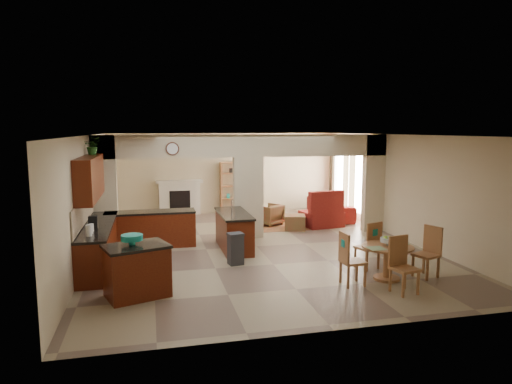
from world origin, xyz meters
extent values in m
plane|color=gray|center=(0.00, 0.00, 0.00)|extent=(10.00, 10.00, 0.00)
plane|color=white|center=(0.00, 0.00, 2.80)|extent=(10.00, 10.00, 0.00)
plane|color=beige|center=(0.00, 5.00, 1.40)|extent=(8.00, 0.00, 8.00)
plane|color=beige|center=(0.00, -5.00, 1.40)|extent=(8.00, 0.00, 8.00)
plane|color=beige|center=(-4.00, 0.00, 1.40)|extent=(0.00, 10.00, 10.00)
plane|color=beige|center=(4.00, 0.00, 1.40)|extent=(0.00, 10.00, 10.00)
cube|color=beige|center=(-3.70, 1.00, 1.40)|extent=(0.60, 0.25, 2.80)
cube|color=beige|center=(0.00, 1.00, 1.10)|extent=(0.80, 0.25, 2.20)
cube|color=beige|center=(3.70, 1.00, 1.40)|extent=(0.60, 0.25, 2.80)
cube|color=beige|center=(0.00, 1.00, 2.50)|extent=(8.00, 0.25, 0.60)
cube|color=#460E08|center=(-3.70, -0.80, 0.43)|extent=(0.60, 3.20, 0.86)
cube|color=black|center=(-3.70, -0.80, 0.89)|extent=(0.62, 3.22, 0.05)
cube|color=tan|center=(-3.98, -0.80, 1.20)|extent=(0.02, 3.20, 0.55)
cube|color=#460E08|center=(-2.60, 0.57, 0.43)|extent=(2.20, 0.60, 0.86)
cube|color=black|center=(-2.60, 0.57, 0.89)|extent=(2.22, 0.62, 0.05)
cube|color=#460E08|center=(-3.82, -0.80, 1.92)|extent=(0.35, 2.40, 0.90)
cube|color=#460E08|center=(-0.60, -0.10, 0.43)|extent=(0.65, 1.80, 0.86)
cube|color=black|center=(-0.60, -0.10, 0.89)|extent=(0.70, 1.85, 0.05)
cube|color=silver|center=(-0.60, -0.95, 0.42)|extent=(0.58, 0.04, 0.70)
cylinder|color=#51271B|center=(-2.00, 0.85, 2.45)|extent=(0.34, 0.03, 0.34)
cube|color=brown|center=(1.20, 2.10, 0.01)|extent=(1.60, 1.30, 0.01)
cube|color=beige|center=(-1.60, 4.84, 0.55)|extent=(1.40, 0.28, 1.10)
cube|color=black|center=(-1.60, 4.70, 0.50)|extent=(0.70, 0.04, 0.70)
cube|color=beige|center=(-1.60, 4.82, 1.15)|extent=(1.60, 0.35, 0.10)
cube|color=olive|center=(0.35, 4.82, 0.90)|extent=(1.00, 0.32, 1.80)
cube|color=white|center=(3.97, 2.30, 1.20)|extent=(0.02, 0.90, 1.90)
cube|color=white|center=(3.97, 4.00, 1.20)|extent=(0.02, 0.90, 1.90)
cube|color=white|center=(3.97, 3.15, 1.05)|extent=(0.02, 0.70, 2.10)
cube|color=#3C1A18|center=(3.93, 1.70, 1.20)|extent=(0.10, 0.28, 2.30)
cube|color=#3C1A18|center=(3.93, 2.90, 1.20)|extent=(0.10, 0.28, 2.30)
cube|color=#3C1A18|center=(3.93, 3.40, 1.20)|extent=(0.10, 0.28, 2.30)
cube|color=#3C1A18|center=(3.93, 4.60, 1.20)|extent=(0.10, 0.28, 2.30)
cylinder|color=white|center=(1.50, 3.00, 2.56)|extent=(1.00, 1.00, 0.10)
cube|color=#460E08|center=(-2.85, -2.90, 0.44)|extent=(1.20, 1.01, 0.88)
cube|color=black|center=(-2.85, -2.90, 0.91)|extent=(1.27, 1.07, 0.05)
cylinder|color=teal|center=(-2.92, -2.85, 1.02)|extent=(0.38, 0.38, 0.18)
cube|color=#2D2D30|center=(-0.80, -1.41, 0.32)|extent=(0.35, 0.31, 0.65)
cylinder|color=olive|center=(1.91, -3.08, 0.66)|extent=(1.00, 1.00, 0.04)
cylinder|color=olive|center=(1.91, -3.08, 0.34)|extent=(0.15, 0.15, 0.64)
cylinder|color=olive|center=(1.91, -3.08, 0.03)|extent=(0.51, 0.51, 0.05)
cylinder|color=#81BE28|center=(1.95, -3.05, 0.77)|extent=(0.33, 0.33, 0.17)
imported|color=maroon|center=(3.30, 3.24, 0.38)|extent=(2.69, 1.31, 0.76)
cube|color=maroon|center=(2.49, 1.93, 0.23)|extent=(1.26, 1.08, 0.45)
imported|color=maroon|center=(0.98, 2.45, 0.32)|extent=(0.96, 0.97, 0.65)
cube|color=maroon|center=(1.55, 1.64, 0.21)|extent=(0.73, 0.73, 0.43)
imported|color=#174D14|center=(-3.82, -0.01, 2.57)|extent=(0.39, 0.35, 0.40)
cube|color=olive|center=(1.87, -2.31, 0.45)|extent=(0.53, 0.53, 0.05)
cube|color=olive|center=(1.97, -2.10, 0.22)|extent=(0.04, 0.04, 0.44)
cube|color=olive|center=(1.65, -2.21, 0.22)|extent=(0.04, 0.04, 0.44)
cube|color=olive|center=(2.08, -2.42, 0.22)|extent=(0.04, 0.04, 0.44)
cube|color=olive|center=(1.76, -2.53, 0.22)|extent=(0.04, 0.04, 0.44)
cube|color=olive|center=(1.93, -2.49, 0.75)|extent=(0.41, 0.17, 0.55)
cube|color=teal|center=(1.94, -2.52, 0.82)|extent=(0.14, 0.05, 0.14)
cube|color=olive|center=(2.74, -3.12, 0.45)|extent=(0.54, 0.54, 0.05)
cube|color=olive|center=(2.53, -3.02, 0.22)|extent=(0.04, 0.04, 0.44)
cube|color=olive|center=(2.64, -3.34, 0.22)|extent=(0.04, 0.04, 0.44)
cube|color=olive|center=(2.85, -2.90, 0.22)|extent=(0.04, 0.04, 0.44)
cube|color=olive|center=(2.96, -3.22, 0.22)|extent=(0.04, 0.04, 0.44)
cube|color=olive|center=(2.92, -3.06, 0.75)|extent=(0.18, 0.41, 0.55)
cube|color=teal|center=(2.95, -3.05, 0.82)|extent=(0.06, 0.14, 0.14)
cube|color=olive|center=(1.83, -3.84, 0.45)|extent=(0.49, 0.49, 0.05)
cube|color=olive|center=(1.70, -4.04, 0.22)|extent=(0.04, 0.04, 0.44)
cube|color=olive|center=(2.03, -3.97, 0.22)|extent=(0.04, 0.04, 0.44)
cube|color=olive|center=(1.64, -3.70, 0.22)|extent=(0.04, 0.04, 0.44)
cube|color=olive|center=(1.97, -3.64, 0.22)|extent=(0.04, 0.04, 0.44)
cube|color=olive|center=(1.80, -3.65, 0.75)|extent=(0.42, 0.12, 0.55)
cube|color=teal|center=(1.79, -3.63, 0.82)|extent=(0.14, 0.04, 0.14)
cube|color=olive|center=(1.12, -3.21, 0.45)|extent=(0.42, 0.42, 0.05)
cube|color=olive|center=(1.29, -3.38, 0.22)|extent=(0.04, 0.04, 0.44)
cube|color=olive|center=(1.29, -3.04, 0.22)|extent=(0.04, 0.04, 0.44)
cube|color=olive|center=(0.95, -3.38, 0.22)|extent=(0.04, 0.04, 0.44)
cube|color=olive|center=(0.95, -3.05, 0.22)|extent=(0.04, 0.04, 0.44)
cube|color=olive|center=(0.93, -3.22, 0.75)|extent=(0.05, 0.42, 0.55)
cube|color=teal|center=(0.91, -3.22, 0.82)|extent=(0.01, 0.14, 0.14)
camera|label=1|loc=(-2.58, -10.95, 2.95)|focal=32.00mm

